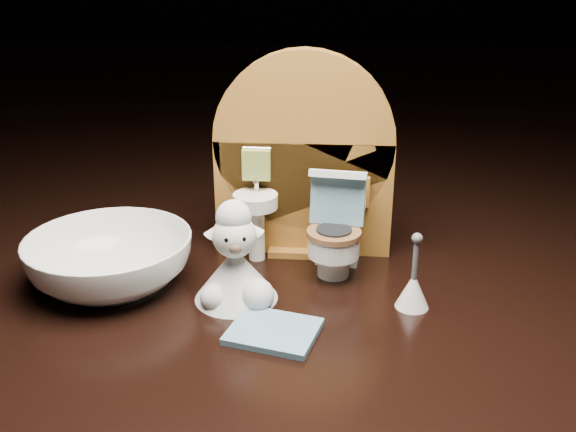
# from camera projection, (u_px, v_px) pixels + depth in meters

# --- Properties ---
(backdrop_panel) EXTENTS (0.13, 0.05, 0.15)m
(backdrop_panel) POSITION_uv_depth(u_px,v_px,m) (302.00, 168.00, 0.46)
(backdrop_panel) COLOR #9E6524
(backdrop_panel) RESTS_ON ground
(toy_toilet) EXTENTS (0.04, 0.05, 0.07)m
(toy_toilet) POSITION_uv_depth(u_px,v_px,m) (336.00, 235.00, 0.45)
(toy_toilet) COLOR white
(toy_toilet) RESTS_ON ground
(bath_mat) EXTENTS (0.06, 0.05, 0.00)m
(bath_mat) POSITION_uv_depth(u_px,v_px,m) (274.00, 331.00, 0.38)
(bath_mat) COLOR #5F8B9D
(bath_mat) RESTS_ON ground
(toilet_brush) EXTENTS (0.02, 0.02, 0.05)m
(toilet_brush) POSITION_uv_depth(u_px,v_px,m) (413.00, 288.00, 0.41)
(toilet_brush) COLOR white
(toilet_brush) RESTS_ON ground
(plush_lamb) EXTENTS (0.05, 0.05, 0.07)m
(plush_lamb) POSITION_uv_depth(u_px,v_px,m) (236.00, 266.00, 0.41)
(plush_lamb) COLOR silver
(plush_lamb) RESTS_ON ground
(ceramic_bowl) EXTENTS (0.12, 0.12, 0.04)m
(ceramic_bowl) POSITION_uv_depth(u_px,v_px,m) (110.00, 261.00, 0.43)
(ceramic_bowl) COLOR white
(ceramic_bowl) RESTS_ON ground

